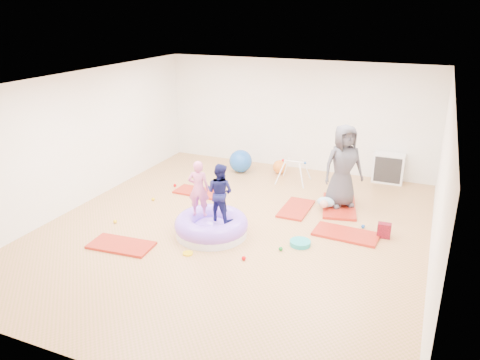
% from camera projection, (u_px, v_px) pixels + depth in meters
% --- Properties ---
extents(room, '(7.01, 8.01, 2.81)m').
position_uv_depth(room, '(234.00, 160.00, 8.50)').
color(room, tan).
rests_on(room, ground).
extents(gym_mat_front_left, '(1.18, 0.66, 0.05)m').
position_uv_depth(gym_mat_front_left, '(121.00, 245.00, 8.32)').
color(gym_mat_front_left, red).
rests_on(gym_mat_front_left, ground).
extents(gym_mat_mid_left, '(1.09, 0.56, 0.05)m').
position_uv_depth(gym_mat_mid_left, '(199.00, 192.00, 10.71)').
color(gym_mat_mid_left, red).
rests_on(gym_mat_mid_left, ground).
extents(gym_mat_center_back, '(0.55, 1.09, 0.05)m').
position_uv_depth(gym_mat_center_back, '(296.00, 209.00, 9.83)').
color(gym_mat_center_back, red).
rests_on(gym_mat_center_back, ground).
extents(gym_mat_right, '(1.21, 0.66, 0.05)m').
position_uv_depth(gym_mat_right, '(346.00, 234.00, 8.72)').
color(gym_mat_right, red).
rests_on(gym_mat_right, ground).
extents(gym_mat_rear_right, '(0.95, 1.46, 0.06)m').
position_uv_depth(gym_mat_rear_right, '(339.00, 206.00, 9.94)').
color(gym_mat_rear_right, red).
rests_on(gym_mat_rear_right, ground).
extents(inflatable_cushion, '(1.38, 1.38, 0.43)m').
position_uv_depth(inflatable_cushion, '(211.00, 226.00, 8.71)').
color(inflatable_cushion, white).
rests_on(inflatable_cushion, ground).
extents(child_pink, '(0.44, 0.35, 1.07)m').
position_uv_depth(child_pink, '(199.00, 186.00, 8.54)').
color(child_pink, '#D8649C').
rests_on(child_pink, inflatable_cushion).
extents(child_navy, '(0.57, 0.47, 1.07)m').
position_uv_depth(child_navy, '(220.00, 190.00, 8.36)').
color(child_navy, '#12144B').
rests_on(child_navy, inflatable_cushion).
extents(adult_caregiver, '(1.01, 0.95, 1.74)m').
position_uv_depth(adult_caregiver, '(343.00, 166.00, 9.64)').
color(adult_caregiver, '#403E46').
rests_on(adult_caregiver, gym_mat_rear_right).
extents(infant, '(0.37, 0.38, 0.22)m').
position_uv_depth(infant, '(325.00, 203.00, 9.76)').
color(infant, '#95C1D7').
rests_on(infant, gym_mat_rear_right).
extents(ball_pit_balls, '(4.61, 2.61, 0.07)m').
position_uv_depth(ball_pit_balls, '(220.00, 220.00, 9.26)').
color(ball_pit_balls, '#D10307').
rests_on(ball_pit_balls, ground).
extents(exercise_ball_blue, '(0.58, 0.58, 0.58)m').
position_uv_depth(exercise_ball_blue, '(241.00, 161.00, 11.99)').
color(exercise_ball_blue, '#1A53B1').
rests_on(exercise_ball_blue, ground).
extents(exercise_ball_orange, '(0.35, 0.35, 0.35)m').
position_uv_depth(exercise_ball_orange, '(280.00, 167.00, 11.91)').
color(exercise_ball_orange, orange).
rests_on(exercise_ball_orange, ground).
extents(infant_play_gym, '(0.73, 0.70, 0.56)m').
position_uv_depth(infant_play_gym, '(294.00, 168.00, 11.20)').
color(infant_play_gym, white).
rests_on(infant_play_gym, ground).
extents(cube_shelf, '(0.72, 0.35, 0.72)m').
position_uv_depth(cube_shelf, '(388.00, 168.00, 11.25)').
color(cube_shelf, white).
rests_on(cube_shelf, ground).
extents(balance_disc, '(0.38, 0.38, 0.08)m').
position_uv_depth(balance_disc, '(300.00, 243.00, 8.36)').
color(balance_disc, teal).
rests_on(balance_disc, ground).
extents(backpack, '(0.25, 0.16, 0.28)m').
position_uv_depth(backpack, '(384.00, 230.00, 8.61)').
color(backpack, '#B50822').
rests_on(backpack, ground).
extents(yellow_toy, '(0.18, 0.18, 0.03)m').
position_uv_depth(yellow_toy, '(188.00, 253.00, 8.06)').
color(yellow_toy, yellow).
rests_on(yellow_toy, ground).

